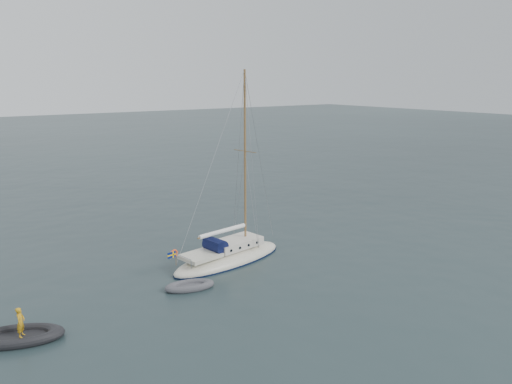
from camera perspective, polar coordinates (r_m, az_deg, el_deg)
ground at (r=31.60m, az=-0.80°, el=-8.66°), size 300.00×300.00×0.00m
sailboat at (r=32.36m, az=-3.17°, el=-6.33°), size 8.93×2.68×12.71m
dinghy at (r=28.79m, az=-7.60°, el=-10.60°), size 2.83×1.28×0.41m
rib at (r=25.76m, az=-25.69°, el=-14.59°), size 4.12×1.87×1.62m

